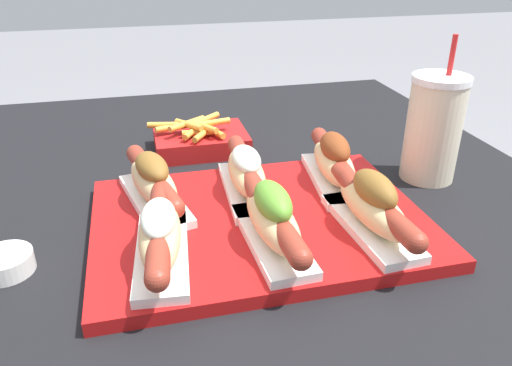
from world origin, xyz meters
TOP-DOWN VIEW (x-y plane):
  - patio_table at (0.00, 0.00)m, footprint 1.03×1.11m
  - serving_tray at (0.02, -0.12)m, footprint 0.44×0.32m
  - hot_dog_0 at (-0.12, -0.19)m, footprint 0.08×0.22m
  - hot_dog_1 at (0.01, -0.19)m, footprint 0.07×0.22m
  - hot_dog_2 at (0.15, -0.19)m, footprint 0.07×0.22m
  - hot_dog_3 at (-0.12, -0.05)m, footprint 0.10×0.21m
  - hot_dog_4 at (0.01, -0.05)m, footprint 0.07×0.22m
  - hot_dog_5 at (0.15, -0.05)m, footprint 0.08×0.22m
  - sauce_bowl at (-0.30, -0.14)m, footprint 0.07×0.07m
  - drink_cup at (0.32, -0.03)m, footprint 0.09×0.09m
  - fries_basket at (-0.02, 0.17)m, footprint 0.18×0.12m

SIDE VIEW (x-z plane):
  - patio_table at x=0.00m, z-range 0.00..0.69m
  - serving_tray at x=0.02m, z-range 0.69..0.71m
  - sauce_bowl at x=-0.30m, z-range 0.70..0.72m
  - fries_basket at x=-0.02m, z-range 0.69..0.75m
  - hot_dog_0 at x=-0.12m, z-range 0.71..0.78m
  - hot_dog_4 at x=0.01m, z-range 0.71..0.78m
  - hot_dog_3 at x=-0.12m, z-range 0.71..0.78m
  - hot_dog_5 at x=0.15m, z-range 0.71..0.79m
  - hot_dog_1 at x=0.01m, z-range 0.71..0.79m
  - hot_dog_2 at x=0.15m, z-range 0.71..0.79m
  - drink_cup at x=0.32m, z-range 0.67..0.89m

